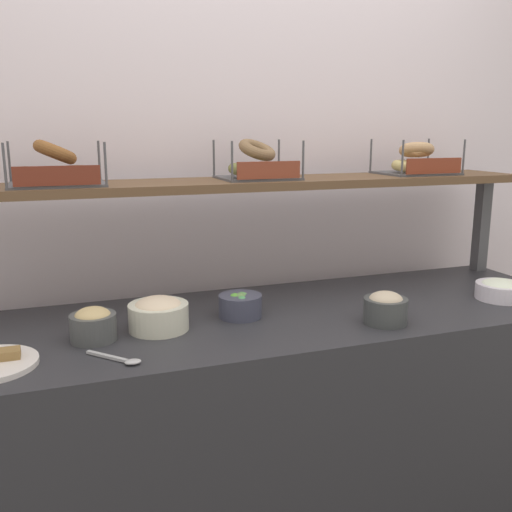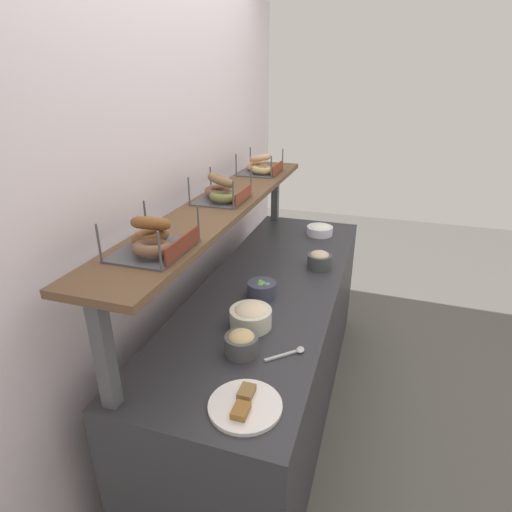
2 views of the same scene
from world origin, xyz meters
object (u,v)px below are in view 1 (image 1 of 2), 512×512
at_px(bowl_cream_cheese, 501,289).
at_px(bagel_basket_sesame, 416,163).
at_px(bowl_veggie_mix, 240,305).
at_px(bowl_tuna_salad, 385,308).
at_px(serving_spoon_near_plate, 121,359).
at_px(bowl_hummus, 93,324).
at_px(bagel_basket_poppy, 257,166).
at_px(bagel_basket_cinnamon_raisin, 56,170).
at_px(bowl_potato_salad, 158,314).

height_order(bowl_cream_cheese, bagel_basket_sesame, bagel_basket_sesame).
relative_size(bowl_veggie_mix, bowl_tuna_salad, 1.03).
relative_size(serving_spoon_near_plate, bagel_basket_sesame, 0.46).
relative_size(bowl_hummus, bagel_basket_poppy, 0.49).
bearing_deg(bagel_basket_cinnamon_raisin, bowl_tuna_salad, -25.82).
height_order(bowl_veggie_mix, serving_spoon_near_plate, bowl_veggie_mix).
xyz_separation_m(bowl_veggie_mix, bowl_tuna_salad, (0.42, -0.22, 0.01)).
xyz_separation_m(bowl_cream_cheese, bagel_basket_sesame, (-0.12, 0.40, 0.44)).
xyz_separation_m(bowl_veggie_mix, serving_spoon_near_plate, (-0.42, -0.25, -0.03)).
distance_m(bowl_potato_salad, bagel_basket_cinnamon_raisin, 0.58).
distance_m(bowl_tuna_salad, serving_spoon_near_plate, 0.84).
bearing_deg(bagel_basket_sesame, bowl_hummus, -165.95).
bearing_deg(bagel_basket_cinnamon_raisin, bowl_hummus, -77.45).
xyz_separation_m(bowl_tuna_salad, bagel_basket_cinnamon_raisin, (-0.96, 0.46, 0.43)).
height_order(bowl_veggie_mix, bowl_hummus, bowl_hummus).
xyz_separation_m(bowl_cream_cheese, bowl_tuna_salad, (-0.55, -0.09, 0.02)).
bearing_deg(bagel_basket_poppy, bowl_cream_cheese, -25.81).
xyz_separation_m(bowl_tuna_salad, bagel_basket_poppy, (-0.26, 0.48, 0.43)).
distance_m(bowl_tuna_salad, bagel_basket_cinnamon_raisin, 1.15).
height_order(bowl_hummus, bagel_basket_sesame, bagel_basket_sesame).
distance_m(bowl_hummus, bowl_tuna_salad, 0.90).
xyz_separation_m(bowl_potato_salad, bagel_basket_poppy, (0.43, 0.30, 0.43)).
height_order(bowl_cream_cheese, serving_spoon_near_plate, bowl_cream_cheese).
relative_size(bowl_hummus, serving_spoon_near_plate, 0.98).
relative_size(bowl_potato_salad, bagel_basket_cinnamon_raisin, 0.62).
height_order(bowl_veggie_mix, bagel_basket_sesame, bagel_basket_sesame).
bearing_deg(bagel_basket_cinnamon_raisin, bagel_basket_poppy, 1.36).
xyz_separation_m(bowl_veggie_mix, bowl_cream_cheese, (0.96, -0.13, -0.00)).
height_order(bowl_hummus, bowl_potato_salad, bowl_potato_salad).
height_order(bagel_basket_poppy, bagel_basket_sesame, bagel_basket_poppy).
distance_m(bowl_cream_cheese, bagel_basket_cinnamon_raisin, 1.61).
distance_m(serving_spoon_near_plate, bagel_basket_poppy, 0.90).
bearing_deg(bowl_cream_cheese, bowl_potato_salad, 175.63).
bearing_deg(bowl_tuna_salad, bagel_basket_cinnamon_raisin, 154.18).
relative_size(bowl_cream_cheese, bagel_basket_sesame, 0.61).
distance_m(bowl_hummus, bagel_basket_cinnamon_raisin, 0.53).
distance_m(bowl_potato_salad, bagel_basket_poppy, 0.68).
relative_size(bowl_veggie_mix, bowl_potato_salad, 0.77).
bearing_deg(bowl_hummus, bowl_cream_cheese, -2.70).
bearing_deg(bowl_tuna_salad, bowl_potato_salad, 165.14).
height_order(bowl_veggie_mix, bowl_potato_salad, bowl_potato_salad).
bearing_deg(bowl_veggie_mix, bagel_basket_cinnamon_raisin, 155.63).
xyz_separation_m(bowl_cream_cheese, bagel_basket_cinnamon_raisin, (-1.51, 0.38, 0.44)).
height_order(bowl_potato_salad, bagel_basket_sesame, bagel_basket_sesame).
bearing_deg(bagel_basket_poppy, bowl_tuna_salad, -61.30).
distance_m(bowl_veggie_mix, bowl_hummus, 0.48).
bearing_deg(serving_spoon_near_plate, bowl_tuna_salad, 2.32).
height_order(serving_spoon_near_plate, bagel_basket_sesame, bagel_basket_sesame).
relative_size(serving_spoon_near_plate, bagel_basket_cinnamon_raisin, 0.46).
bearing_deg(serving_spoon_near_plate, bagel_basket_poppy, 41.98).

